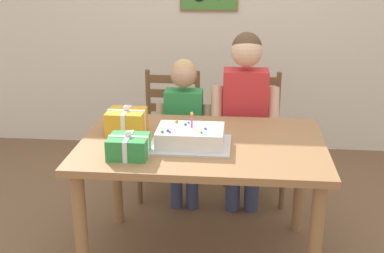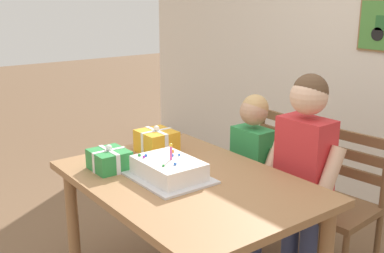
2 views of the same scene
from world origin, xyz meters
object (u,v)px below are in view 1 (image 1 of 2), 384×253
object	(u,v)px
chair_left	(170,134)
child_older	(245,107)
dining_table	(202,158)
chair_right	(253,137)
child_younger	(184,121)
gift_box_beside_cake	(129,146)
gift_box_red_large	(127,122)
birthday_cake	(190,137)

from	to	relation	value
chair_left	child_older	size ratio (longest dim) A/B	0.72
dining_table	chair_left	size ratio (longest dim) A/B	1.49
chair_right	child_younger	xyz separation A→B (m)	(-0.49, -0.26, 0.19)
child_older	child_younger	distance (m)	0.43
gift_box_beside_cake	child_younger	size ratio (longest dim) A/B	0.19
child_older	chair_left	bearing A→B (deg)	154.59
dining_table	gift_box_red_large	size ratio (longest dim) A/B	6.17
dining_table	child_older	distance (m)	0.69
birthday_cake	gift_box_red_large	distance (m)	0.43
birthday_cake	chair_left	bearing A→B (deg)	104.44
dining_table	chair_right	world-z (taller)	chair_right
chair_left	birthday_cake	bearing A→B (deg)	-75.56
gift_box_red_large	birthday_cake	bearing A→B (deg)	-24.68
gift_box_beside_cake	chair_right	bearing A→B (deg)	59.91
gift_box_beside_cake	chair_left	world-z (taller)	chair_left
gift_box_beside_cake	child_younger	xyz separation A→B (m)	(0.19, 0.90, -0.15)
child_younger	gift_box_red_large	bearing A→B (deg)	-117.30
birthday_cake	child_older	size ratio (longest dim) A/B	0.35
chair_right	child_older	size ratio (longest dim) A/B	0.72
gift_box_red_large	child_younger	distance (m)	0.62
child_younger	dining_table	bearing A→B (deg)	-74.56
dining_table	child_older	world-z (taller)	child_older
dining_table	chair_right	xyz separation A→B (m)	(0.31, 0.90, -0.19)
chair_left	gift_box_beside_cake	bearing A→B (deg)	-92.55
gift_box_beside_cake	chair_right	world-z (taller)	chair_right
gift_box_beside_cake	chair_left	bearing A→B (deg)	87.45
gift_box_beside_cake	gift_box_red_large	bearing A→B (deg)	103.86
birthday_cake	child_older	xyz separation A→B (m)	(0.30, 0.72, -0.03)
gift_box_red_large	child_older	distance (m)	0.87
chair_right	child_younger	distance (m)	0.58
gift_box_beside_cake	child_younger	distance (m)	0.93
birthday_cake	child_older	bearing A→B (deg)	67.44
gift_box_beside_cake	chair_right	distance (m)	1.38
dining_table	birthday_cake	bearing A→B (deg)	-129.16
gift_box_beside_cake	chair_right	size ratio (longest dim) A/B	0.23
gift_box_red_large	chair_right	distance (m)	1.16
birthday_cake	gift_box_beside_cake	world-z (taller)	birthday_cake
gift_box_beside_cake	child_older	world-z (taller)	child_older
chair_right	gift_box_beside_cake	bearing A→B (deg)	-120.09
chair_right	gift_box_red_large	bearing A→B (deg)	-133.78
birthday_cake	gift_box_red_large	size ratio (longest dim) A/B	1.98
birthday_cake	child_younger	world-z (taller)	child_younger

